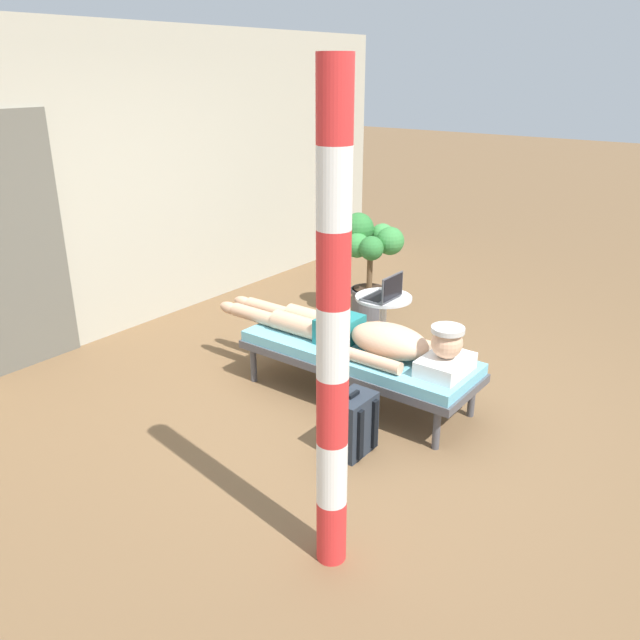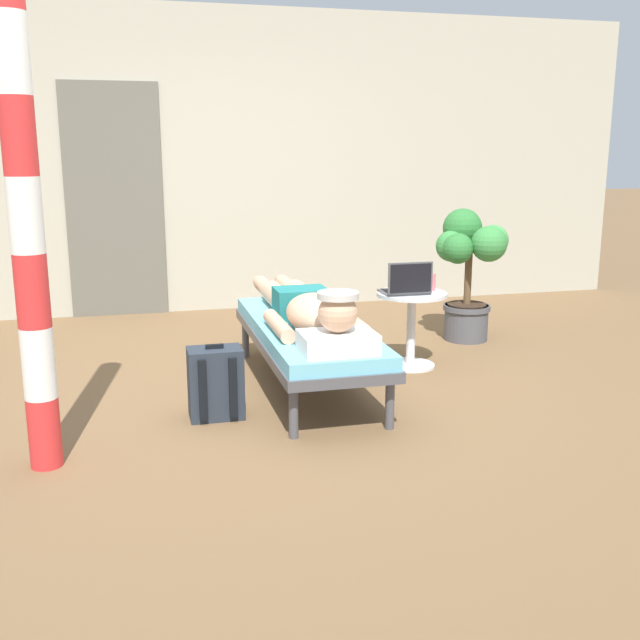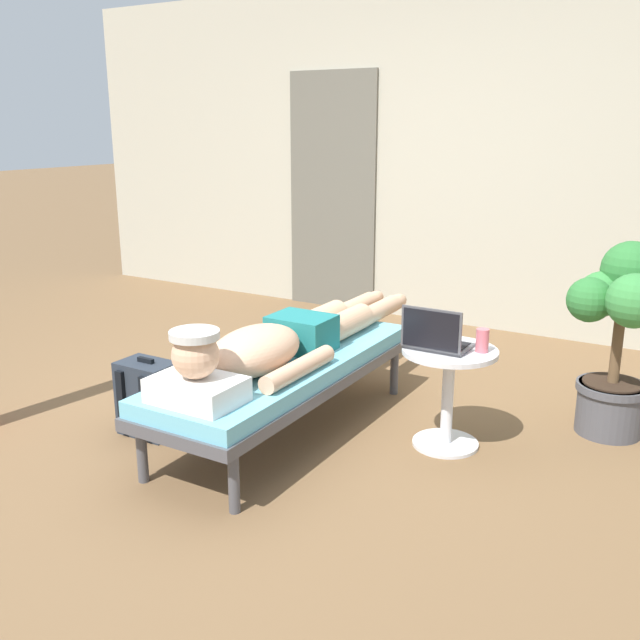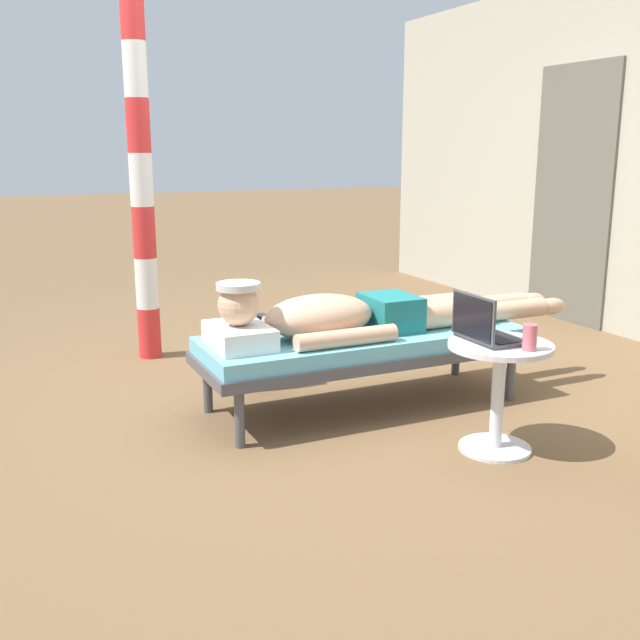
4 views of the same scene
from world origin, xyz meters
The scene contains 11 objects.
ground_plane centered at (0.00, 0.00, 0.00)m, with size 40.00×40.00×0.00m, color brown.
house_wall_back centered at (0.18, 2.68, 1.35)m, with size 7.60×0.20×2.70m, color #B2AD99.
house_door_panel centered at (-0.96, 2.57, 1.02)m, with size 0.84×0.03×2.04m, color #625F54.
lounge_chair centered at (0.18, 0.08, 0.35)m, with size 0.63×1.81×0.42m.
person_reclining centered at (0.18, 0.04, 0.52)m, with size 0.53×2.17×0.33m.
side_table centered at (0.98, 0.36, 0.36)m, with size 0.48×0.48×0.52m.
laptop centered at (0.92, 0.31, 0.58)m, with size 0.31×0.24×0.23m.
drink_glass centered at (1.13, 0.39, 0.58)m, with size 0.06×0.06×0.12m, color #D86672.
backpack centered at (-0.44, -0.31, 0.20)m, with size 0.30×0.26×0.42m.
potted_plant centered at (1.69, 0.95, 0.60)m, with size 0.57×0.61×1.02m.
porch_post centered at (-1.30, -0.78, 1.19)m, with size 0.15×0.15×2.38m.
Camera 1 is at (-3.41, -2.31, 2.33)m, focal length 36.08 mm.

